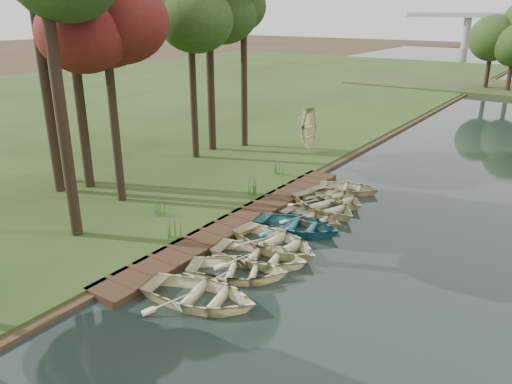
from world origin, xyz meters
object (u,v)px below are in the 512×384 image
Objects in this scene: rowboat_2 at (260,253)px; rowboat_0 at (200,292)px; boardwalk at (242,220)px; stored_rowboat at (308,147)px; rowboat_1 at (237,268)px.

rowboat_0 is at bearing 169.04° from rowboat_2.
boardwalk is 3.92m from rowboat_2.
boardwalk is 5.48× the size of stored_rowboat.
rowboat_0 reaches higher than boardwalk.
rowboat_1 is (2.79, -4.09, 0.28)m from boardwalk.
rowboat_0 is 1.08× the size of rowboat_1.
rowboat_0 is 1.04× the size of rowboat_2.
boardwalk is 4.38× the size of rowboat_1.
rowboat_2 is at bearing -12.82° from rowboat_0.
rowboat_1 is 1.38m from rowboat_2.
rowboat_1 reaches higher than boardwalk.
boardwalk is 4.96m from rowboat_1.
rowboat_2 is (0.02, 3.45, -0.02)m from rowboat_0.
boardwalk is 6.77m from rowboat_0.
rowboat_0 is (2.80, -6.16, 0.31)m from boardwalk.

